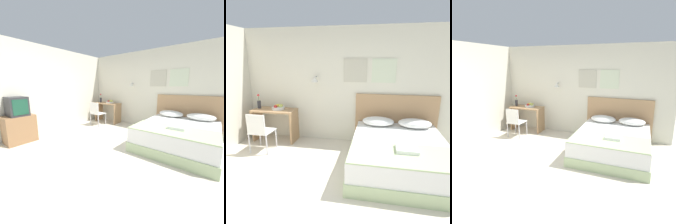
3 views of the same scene
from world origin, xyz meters
The scene contains 15 objects.
ground_plane centered at (0.00, 0.00, 0.00)m, with size 24.00×24.00×0.00m, color beige.
wall_back centered at (0.01, 2.59, 1.33)m, with size 5.42×0.31×2.65m.
wall_left centered at (-2.34, -0.22, 1.32)m, with size 0.06×5.56×2.65m.
bed centered at (1.29, 1.47, 0.27)m, with size 1.68×2.05×0.54m.
headboard centered at (1.29, 2.53, 0.59)m, with size 1.80×0.06×1.18m.
pillow_left centered at (0.91, 2.24, 0.64)m, with size 0.68×0.41×0.19m.
pillow_right centered at (1.67, 2.24, 0.64)m, with size 0.68×0.41×0.19m.
throw_blanket centered at (1.29, 0.88, 0.55)m, with size 1.63×0.82×0.02m.
folded_towel_near_foot centered at (1.36, 1.02, 0.60)m, with size 0.33×0.31×0.06m.
desk centered at (-1.55, 2.26, 0.52)m, with size 1.02×0.50×0.78m.
desk_chair centered at (-1.54, 1.57, 0.51)m, with size 0.44×0.44×0.86m.
fruit_bowl centered at (-1.45, 2.29, 0.82)m, with size 0.30×0.30×0.13m.
flower_vase centered at (-1.95, 2.29, 0.90)m, with size 0.08×0.08×0.35m.
tv_stand centered at (-2.04, -0.77, 0.35)m, with size 0.50×0.69×0.70m.
television centered at (-2.04, -0.77, 0.95)m, with size 0.49×0.42×0.48m.
Camera 1 is at (1.95, -2.04, 1.45)m, focal length 22.00 mm.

